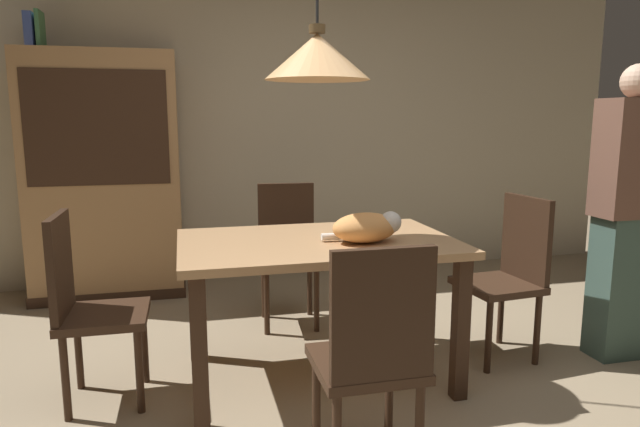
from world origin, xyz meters
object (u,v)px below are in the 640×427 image
Objects in this scene: chair_near_front at (373,352)px; cat_sleeping at (367,227)px; chair_right_side at (510,270)px; book_green_slim at (40,30)px; pendant_lamp at (317,56)px; chair_left_side at (86,301)px; hutch_bookcase at (105,182)px; chair_far_back at (288,247)px; dining_table at (317,259)px; book_blue_wide at (32,31)px; person_standing at (626,214)px.

chair_near_front is 2.38× the size of cat_sleeping.
book_green_slim is (-2.72, 1.75, 1.47)m from chair_right_side.
pendant_lamp reaches higher than cat_sleeping.
chair_left_side is 0.50× the size of hutch_bookcase.
chair_right_side is 2.38× the size of cat_sleeping.
chair_far_back is at bearing 37.70° from chair_left_side.
hutch_bookcase reaches higher than dining_table.
cat_sleeping is (1.36, -0.12, 0.32)m from chair_left_side.
chair_near_front is 0.85m from cat_sleeping.
chair_left_side is 3.88× the size of book_blue_wide.
dining_table is 1.14m from chair_right_side.
book_blue_wide is at bearing 150.83° from person_standing.
book_green_slim reaches higher than dining_table.
hutch_bookcase is at bearing -0.20° from book_blue_wide.
person_standing is (0.62, -0.15, 0.32)m from chair_right_side.
dining_table is at bearing -46.69° from book_blue_wide.
book_green_slim reaches higher than chair_far_back.
pendant_lamp is 2.39m from book_green_slim.
chair_right_side is at bearing 38.14° from chair_near_front.
book_blue_wide is at bearing 106.67° from chair_left_side.
pendant_lamp is 5.00× the size of book_green_slim.
chair_left_side is 0.56× the size of person_standing.
pendant_lamp reaches higher than person_standing.
chair_far_back is 1.00× the size of chair_right_side.
chair_right_side is 3.88× the size of book_blue_wide.
person_standing is at bearing -2.89° from chair_left_side.
book_green_slim reaches higher than chair_near_front.
chair_left_side reaches higher than dining_table.
book_blue_wide reaches higher than dining_table.
chair_near_front is 1.76m from chair_far_back.
pendant_lamp is (0.00, 0.88, 1.15)m from chair_near_front.
book_blue_wide is 0.06m from book_green_slim.
book_blue_wide reaches higher than person_standing.
chair_left_side is 1.00× the size of chair_near_front.
book_green_slim is (-0.36, 0.00, 1.09)m from hutch_bookcase.
person_standing reaches higher than chair_far_back.
book_green_slim is (-0.47, 1.75, 1.47)m from chair_left_side.
hutch_bookcase is at bearing 143.52° from chair_right_side.
cat_sleeping is 1.63× the size of book_blue_wide.
dining_table is 0.31m from cat_sleeping.
pendant_lamp is 0.70× the size of hutch_bookcase.
dining_table is at bearing 89.98° from chair_near_front.
cat_sleeping is 2.37m from hutch_bookcase.
chair_near_front is 0.56× the size of person_standing.
person_standing reaches higher than chair_near_front.
cat_sleeping reaches higher than dining_table.
person_standing reaches higher than dining_table.
cat_sleeping is at bearing -44.87° from book_blue_wide.
chair_left_side is at bearing 179.95° from pendant_lamp.
person_standing is (1.75, -0.14, -0.83)m from pendant_lamp.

